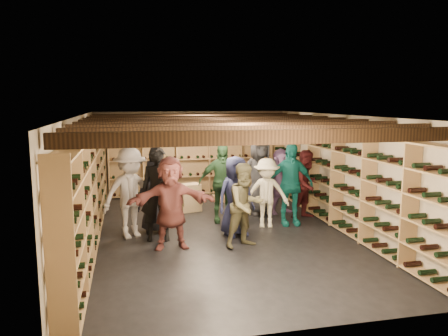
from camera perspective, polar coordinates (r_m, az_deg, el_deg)
name	(u,v)px	position (r m, az deg, el deg)	size (l,w,h in m)	color
ground	(221,233)	(9.11, -0.44, -8.44)	(8.00, 8.00, 0.00)	black
walls	(221,175)	(8.83, -0.45, -0.98)	(5.52, 8.02, 2.40)	#B7AA8E
ceiling	(221,116)	(8.71, -0.46, 6.82)	(5.50, 8.00, 0.01)	beige
ceiling_joists	(221,123)	(8.72, -0.46, 5.90)	(5.40, 7.12, 0.18)	black
wine_rack_left	(89,187)	(8.69, -17.26, -2.37)	(0.32, 7.50, 2.15)	#A3834F
wine_rack_right	(337,177)	(9.71, 14.55, -1.12)	(0.32, 7.50, 2.15)	#A3834F
wine_rack_back	(193,158)	(12.58, -4.11, 1.32)	(4.70, 0.30, 2.15)	#A3834F
crate_stack_left	(190,198)	(10.78, -4.47, -3.89)	(0.57, 0.45, 0.68)	tan
crate_stack_right	(234,193)	(11.68, 1.31, -3.31)	(0.56, 0.42, 0.51)	tan
crate_loose	(222,198)	(11.86, -0.21, -3.96)	(0.50, 0.33, 0.17)	tan
person_0	(155,196)	(9.09, -9.01, -3.62)	(0.75, 0.48, 1.52)	black
person_1	(158,194)	(8.51, -8.59, -3.38)	(0.67, 0.44, 1.84)	black
person_2	(245,205)	(8.08, 2.81, -4.89)	(0.76, 0.60, 1.57)	brown
person_3	(267,193)	(9.39, 5.57, -3.26)	(0.96, 0.55, 1.49)	beige
person_4	(290,184)	(9.60, 8.58, -2.13)	(1.05, 0.44, 1.80)	#136E66
person_5	(171,203)	(8.04, -6.96, -4.53)	(1.59, 0.51, 1.71)	brown
person_6	(236,196)	(8.77, 1.54, -3.68)	(0.79, 0.51, 1.61)	#1F2447
person_7	(237,193)	(9.32, 1.73, -3.26)	(0.55, 0.36, 1.51)	gray
person_8	(307,184)	(10.21, 10.78, -2.12)	(0.77, 0.60, 1.59)	#491517
person_9	(130,193)	(8.81, -12.13, -3.22)	(1.16, 0.67, 1.79)	#AFA7A0
person_10	(222,183)	(9.73, -0.30, -1.95)	(1.04, 0.43, 1.78)	#274D2A
person_11	(281,181)	(10.62, 7.49, -1.67)	(1.46, 0.46, 1.57)	slate
person_12	(260,176)	(10.43, 4.66, -1.09)	(0.90, 0.58, 1.83)	#313236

